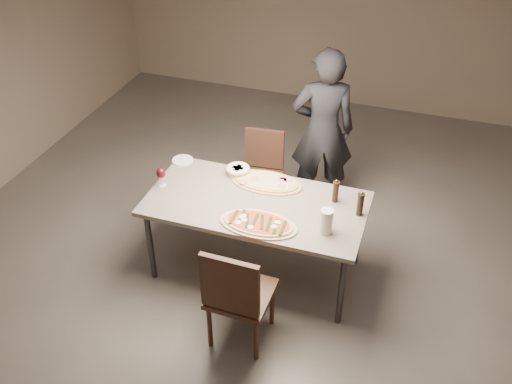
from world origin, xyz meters
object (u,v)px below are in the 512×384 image
(pepper_mill_left, at_px, (336,191))
(diner, at_px, (323,131))
(chair_far, at_px, (262,168))
(bread_basket, at_px, (238,170))
(chair_near, at_px, (236,293))
(dining_table, at_px, (256,207))
(zucchini_pizza, at_px, (258,223))
(ham_pizza, at_px, (267,182))
(carafe, at_px, (326,221))

(pepper_mill_left, xyz_separation_m, diner, (-0.33, 0.96, -0.01))
(chair_far, bearing_deg, diner, -157.84)
(bread_basket, distance_m, chair_near, 1.26)
(bread_basket, height_order, pepper_mill_left, pepper_mill_left)
(chair_far, bearing_deg, dining_table, 99.37)
(dining_table, height_order, chair_near, chair_near)
(pepper_mill_left, relative_size, diner, 0.13)
(zucchini_pizza, bearing_deg, pepper_mill_left, 40.90)
(ham_pizza, distance_m, bread_basket, 0.29)
(bread_basket, bearing_deg, zucchini_pizza, -57.71)
(chair_far, bearing_deg, bread_basket, 80.36)
(carafe, distance_m, chair_far, 1.45)
(dining_table, height_order, zucchini_pizza, zucchini_pizza)
(chair_near, distance_m, chair_far, 1.76)
(dining_table, height_order, pepper_mill_left, pepper_mill_left)
(dining_table, xyz_separation_m, chair_near, (0.13, -0.83, -0.15))
(diner, bearing_deg, ham_pizza, 53.99)
(zucchini_pizza, bearing_deg, chair_near, -92.35)
(dining_table, distance_m, chair_near, 0.85)
(pepper_mill_left, height_order, carafe, pepper_mill_left)
(dining_table, relative_size, ham_pizza, 2.88)
(carafe, relative_size, diner, 0.12)
(ham_pizza, height_order, chair_near, chair_near)
(ham_pizza, xyz_separation_m, carafe, (0.62, -0.48, 0.09))
(zucchini_pizza, bearing_deg, diner, 79.36)
(zucchini_pizza, relative_size, pepper_mill_left, 2.95)
(ham_pizza, bearing_deg, pepper_mill_left, -10.55)
(zucchini_pizza, xyz_separation_m, diner, (0.17, 1.45, 0.07))
(carafe, height_order, diner, diner)
(zucchini_pizza, bearing_deg, bread_basket, 118.39)
(dining_table, height_order, carafe, carafe)
(bread_basket, distance_m, diner, 1.01)
(bread_basket, relative_size, pepper_mill_left, 0.98)
(diner, bearing_deg, pepper_mill_left, 90.45)
(dining_table, distance_m, bread_basket, 0.45)
(pepper_mill_left, distance_m, chair_near, 1.19)
(pepper_mill_left, height_order, diner, diner)
(carafe, height_order, chair_near, chair_near)
(ham_pizza, distance_m, carafe, 0.79)
(ham_pizza, relative_size, chair_far, 0.74)
(chair_near, height_order, chair_far, chair_near)
(ham_pizza, bearing_deg, diner, 68.05)
(zucchini_pizza, height_order, chair_near, chair_near)
(zucchini_pizza, relative_size, chair_far, 0.74)
(bread_basket, bearing_deg, dining_table, -50.35)
(diner, bearing_deg, carafe, 85.58)
(bread_basket, bearing_deg, chair_near, -70.80)
(chair_far, distance_m, diner, 0.69)
(zucchini_pizza, height_order, carafe, carafe)
(zucchini_pizza, height_order, pepper_mill_left, pepper_mill_left)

